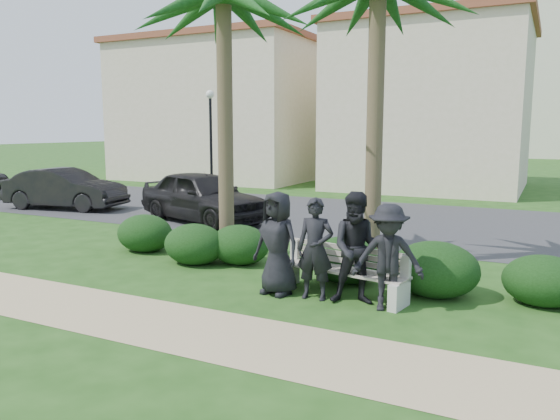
{
  "coord_description": "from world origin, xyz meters",
  "views": [
    {
      "loc": [
        4.09,
        -7.59,
        2.7
      ],
      "look_at": [
        -0.21,
        1.0,
        1.26
      ],
      "focal_mm": 35.0,
      "sensor_mm": 36.0,
      "label": 1
    }
  ],
  "objects_px": {
    "man_d": "(388,258)",
    "car_b": "(65,189)",
    "street_lamp": "(211,122)",
    "man_b": "(315,249)",
    "man_c": "(358,248)",
    "park_bench": "(341,274)",
    "car_a": "(203,196)",
    "man_a": "(277,243)"
  },
  "relations": [
    {
      "from": "man_b",
      "to": "man_c",
      "type": "relative_size",
      "value": 0.93
    },
    {
      "from": "park_bench",
      "to": "man_a",
      "type": "bearing_deg",
      "value": -148.74
    },
    {
      "from": "man_b",
      "to": "car_b",
      "type": "distance_m",
      "value": 12.55
    },
    {
      "from": "man_d",
      "to": "car_b",
      "type": "relative_size",
      "value": 0.39
    },
    {
      "from": "man_b",
      "to": "car_a",
      "type": "height_order",
      "value": "man_b"
    },
    {
      "from": "park_bench",
      "to": "man_d",
      "type": "distance_m",
      "value": 1.05
    },
    {
      "from": "man_d",
      "to": "car_b",
      "type": "height_order",
      "value": "man_d"
    },
    {
      "from": "street_lamp",
      "to": "man_a",
      "type": "height_order",
      "value": "street_lamp"
    },
    {
      "from": "man_c",
      "to": "car_b",
      "type": "distance_m",
      "value": 13.14
    },
    {
      "from": "man_a",
      "to": "car_a",
      "type": "relative_size",
      "value": 0.39
    },
    {
      "from": "man_b",
      "to": "car_a",
      "type": "bearing_deg",
      "value": 131.44
    },
    {
      "from": "street_lamp",
      "to": "park_bench",
      "type": "relative_size",
      "value": 1.86
    },
    {
      "from": "street_lamp",
      "to": "man_c",
      "type": "bearing_deg",
      "value": -48.19
    },
    {
      "from": "man_b",
      "to": "man_d",
      "type": "distance_m",
      "value": 1.18
    },
    {
      "from": "park_bench",
      "to": "man_b",
      "type": "distance_m",
      "value": 0.66
    },
    {
      "from": "street_lamp",
      "to": "man_b",
      "type": "bearing_deg",
      "value": -50.26
    },
    {
      "from": "street_lamp",
      "to": "car_b",
      "type": "distance_m",
      "value": 7.07
    },
    {
      "from": "car_a",
      "to": "car_b",
      "type": "bearing_deg",
      "value": 107.19
    },
    {
      "from": "street_lamp",
      "to": "man_c",
      "type": "height_order",
      "value": "street_lamp"
    },
    {
      "from": "park_bench",
      "to": "man_a",
      "type": "xyz_separation_m",
      "value": [
        -0.97,
        -0.38,
        0.5
      ]
    },
    {
      "from": "man_b",
      "to": "man_c",
      "type": "distance_m",
      "value": 0.69
    },
    {
      "from": "street_lamp",
      "to": "car_a",
      "type": "xyz_separation_m",
      "value": [
        4.08,
        -6.59,
        -2.2
      ]
    },
    {
      "from": "park_bench",
      "to": "street_lamp",
      "type": "bearing_deg",
      "value": 141.38
    },
    {
      "from": "street_lamp",
      "to": "park_bench",
      "type": "height_order",
      "value": "street_lamp"
    },
    {
      "from": "street_lamp",
      "to": "park_bench",
      "type": "xyz_separation_m",
      "value": [
        10.12,
        -11.46,
        -2.59
      ]
    },
    {
      "from": "car_b",
      "to": "park_bench",
      "type": "bearing_deg",
      "value": -123.19
    },
    {
      "from": "man_b",
      "to": "man_c",
      "type": "height_order",
      "value": "man_c"
    },
    {
      "from": "park_bench",
      "to": "car_b",
      "type": "bearing_deg",
      "value": 166.96
    },
    {
      "from": "man_c",
      "to": "car_a",
      "type": "height_order",
      "value": "man_c"
    },
    {
      "from": "car_b",
      "to": "car_a",
      "type": "bearing_deg",
      "value": -101.07
    },
    {
      "from": "park_bench",
      "to": "car_b",
      "type": "relative_size",
      "value": 0.56
    },
    {
      "from": "man_a",
      "to": "car_b",
      "type": "distance_m",
      "value": 11.97
    },
    {
      "from": "park_bench",
      "to": "car_a",
      "type": "relative_size",
      "value": 0.53
    },
    {
      "from": "car_a",
      "to": "park_bench",
      "type": "bearing_deg",
      "value": -110.81
    },
    {
      "from": "man_c",
      "to": "man_d",
      "type": "relative_size",
      "value": 1.09
    },
    {
      "from": "man_a",
      "to": "car_b",
      "type": "bearing_deg",
      "value": 163.82
    },
    {
      "from": "park_bench",
      "to": "car_a",
      "type": "bearing_deg",
      "value": 151.09
    },
    {
      "from": "park_bench",
      "to": "man_c",
      "type": "relative_size",
      "value": 1.31
    },
    {
      "from": "car_a",
      "to": "street_lamp",
      "type": "bearing_deg",
      "value": 49.77
    },
    {
      "from": "man_c",
      "to": "park_bench",
      "type": "bearing_deg",
      "value": 125.39
    },
    {
      "from": "man_d",
      "to": "car_b",
      "type": "distance_m",
      "value": 13.64
    },
    {
      "from": "man_d",
      "to": "car_b",
      "type": "xyz_separation_m",
      "value": [
        -12.56,
        5.32,
        -0.13
      ]
    }
  ]
}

